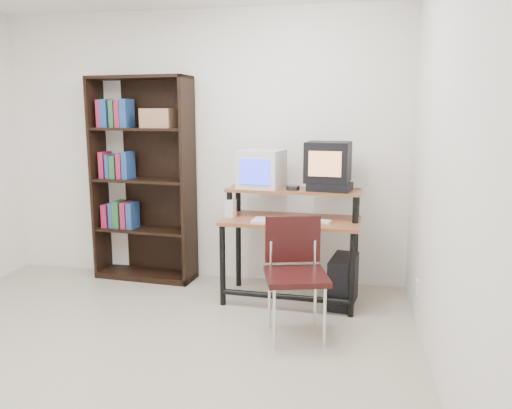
% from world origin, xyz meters
% --- Properties ---
extents(floor, '(4.00, 4.00, 0.01)m').
position_xyz_m(floor, '(0.00, 0.00, -0.01)').
color(floor, '#BAB19A').
rests_on(floor, ground).
extents(back_wall, '(4.00, 0.01, 2.60)m').
position_xyz_m(back_wall, '(0.00, 2.00, 1.30)').
color(back_wall, white).
rests_on(back_wall, floor).
extents(right_wall, '(0.01, 4.00, 2.60)m').
position_xyz_m(right_wall, '(2.00, 0.00, 1.30)').
color(right_wall, white).
rests_on(right_wall, floor).
extents(computer_desk, '(1.20, 0.65, 0.98)m').
position_xyz_m(computer_desk, '(0.96, 1.50, 0.68)').
color(computer_desk, brown).
rests_on(computer_desk, floor).
extents(crt_monitor, '(0.42, 0.42, 0.35)m').
position_xyz_m(crt_monitor, '(0.67, 1.64, 1.14)').
color(crt_monitor, beige).
rests_on(crt_monitor, computer_desk).
extents(vcr, '(0.40, 0.32, 0.08)m').
position_xyz_m(vcr, '(1.28, 1.56, 1.01)').
color(vcr, black).
rests_on(vcr, computer_desk).
extents(crt_tv, '(0.40, 0.40, 0.35)m').
position_xyz_m(crt_tv, '(1.26, 1.62, 1.22)').
color(crt_tv, black).
rests_on(crt_tv, vcr).
extents(cd_spindle, '(0.15, 0.15, 0.05)m').
position_xyz_m(cd_spindle, '(0.96, 1.54, 0.99)').
color(cd_spindle, '#26262B').
rests_on(cd_spindle, computer_desk).
extents(keyboard, '(0.48, 0.24, 0.03)m').
position_xyz_m(keyboard, '(0.88, 1.33, 0.74)').
color(keyboard, beige).
rests_on(keyboard, computer_desk).
extents(mousepad, '(0.26, 0.23, 0.01)m').
position_xyz_m(mousepad, '(1.25, 1.40, 0.72)').
color(mousepad, black).
rests_on(mousepad, computer_desk).
extents(mouse, '(0.11, 0.09, 0.03)m').
position_xyz_m(mouse, '(1.25, 1.38, 0.74)').
color(mouse, white).
rests_on(mouse, mousepad).
extents(desk_speaker, '(0.09, 0.09, 0.17)m').
position_xyz_m(desk_speaker, '(0.42, 1.47, 0.80)').
color(desk_speaker, beige).
rests_on(desk_speaker, computer_desk).
extents(pc_tower, '(0.27, 0.48, 0.42)m').
position_xyz_m(pc_tower, '(1.42, 1.47, 0.21)').
color(pc_tower, black).
rests_on(pc_tower, floor).
extents(school_chair, '(0.54, 0.54, 0.88)m').
position_xyz_m(school_chair, '(1.06, 0.80, 0.54)').
color(school_chair, black).
rests_on(school_chair, floor).
extents(bookshelf, '(1.02, 0.42, 1.98)m').
position_xyz_m(bookshelf, '(-0.54, 1.86, 1.01)').
color(bookshelf, black).
rests_on(bookshelf, floor).
extents(wall_outlet, '(0.02, 0.08, 0.12)m').
position_xyz_m(wall_outlet, '(1.99, 1.15, 0.30)').
color(wall_outlet, beige).
rests_on(wall_outlet, right_wall).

